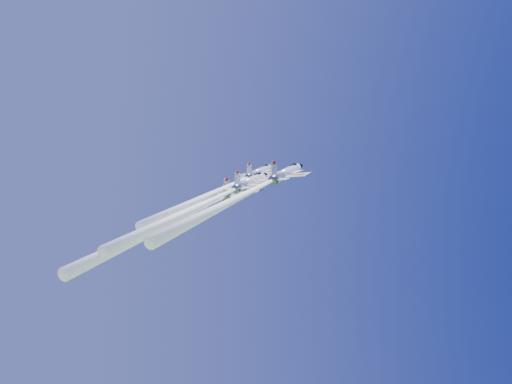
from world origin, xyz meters
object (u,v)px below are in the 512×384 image
object	(u,v)px
jet_lead	(224,188)
jet_slot	(209,201)
jet_right	(250,192)
jet_left	(193,212)

from	to	relation	value
jet_lead	jet_slot	distance (m)	11.43
jet_lead	jet_right	distance (m)	8.98
jet_right	jet_slot	xyz separation A→B (m)	(-7.82, -0.52, -2.39)
jet_lead	jet_slot	world-z (taller)	jet_lead
jet_slot	jet_lead	bearing A→B (deg)	104.01
jet_lead	jet_left	size ratio (longest dim) A/B	0.82
jet_left	jet_right	bearing A→B (deg)	5.07
jet_left	jet_lead	bearing A→B (deg)	53.70
jet_lead	jet_right	size ratio (longest dim) A/B	0.91
jet_lead	jet_left	distance (m)	8.34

